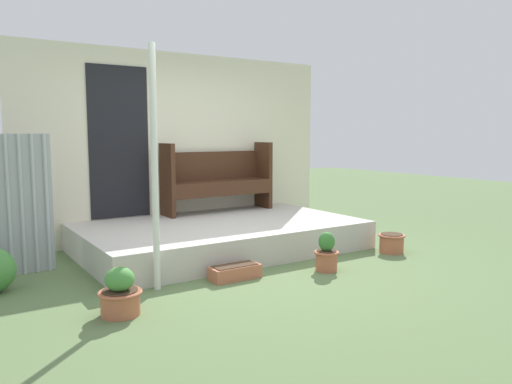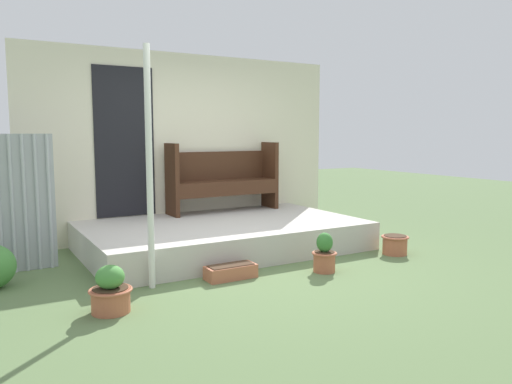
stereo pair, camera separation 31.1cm
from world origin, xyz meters
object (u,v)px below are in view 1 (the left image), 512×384
support_post (155,169)px  flower_pot_right (392,242)px  flower_pot_left (120,294)px  flower_pot_middle (326,254)px  bench (217,177)px  planter_box_rect (235,272)px

support_post → flower_pot_right: support_post is taller
flower_pot_left → flower_pot_middle: 2.29m
support_post → flower_pot_left: support_post is taller
bench → planter_box_rect: size_ratio=3.13×
flower_pot_left → planter_box_rect: flower_pot_left is taller
flower_pot_left → planter_box_rect: (1.31, 0.36, -0.10)m
flower_pot_left → bench: bearing=47.0°
flower_pot_middle → flower_pot_right: 1.25m
support_post → flower_pot_middle: support_post is taller
bench → planter_box_rect: (-0.93, -2.04, -0.79)m
planter_box_rect → flower_pot_middle: bearing=-15.9°
flower_pot_middle → planter_box_rect: 1.03m
support_post → bench: size_ratio=1.39×
flower_pot_middle → bench: bearing=91.3°
bench → flower_pot_left: 3.36m
support_post → flower_pot_middle: (1.78, -0.39, -0.96)m
bench → flower_pot_left: (-2.24, -2.40, -0.69)m
flower_pot_left → planter_box_rect: size_ratio=0.76×
flower_pot_left → flower_pot_middle: bearing=1.9°
flower_pot_left → planter_box_rect: bearing=15.4°
bench → flower_pot_right: size_ratio=4.90×
flower_pot_right → planter_box_rect: bearing=177.5°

